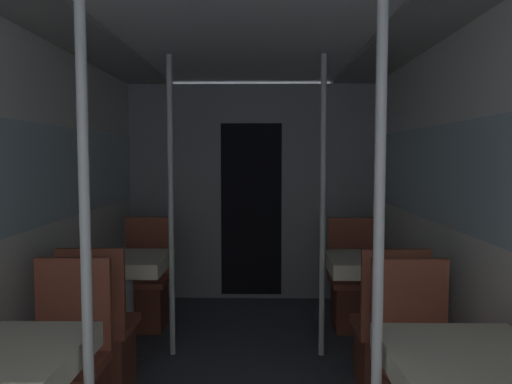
% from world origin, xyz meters
% --- Properties ---
extents(wall_left, '(0.05, 6.65, 2.27)m').
position_xyz_m(wall_left, '(-1.31, 1.92, 1.17)').
color(wall_left, silver).
rests_on(wall_left, ground_plane).
extents(wall_right, '(0.05, 6.65, 2.27)m').
position_xyz_m(wall_right, '(1.31, 1.92, 1.17)').
color(wall_right, silver).
rests_on(wall_right, ground_plane).
extents(ceiling_panel, '(2.63, 6.65, 0.07)m').
position_xyz_m(ceiling_panel, '(0.00, 1.92, 2.31)').
color(ceiling_panel, silver).
rests_on(ceiling_panel, wall_left).
extents(bulkhead_far, '(2.58, 0.09, 2.27)m').
position_xyz_m(bulkhead_far, '(0.00, 4.21, 1.13)').
color(bulkhead_far, gray).
rests_on(bulkhead_far, ground_plane).
extents(dining_table_left_0, '(0.62, 0.62, 0.76)m').
position_xyz_m(dining_table_left_0, '(-0.92, 0.85, 0.64)').
color(dining_table_left_0, '#4C4C51').
rests_on(dining_table_left_0, ground_plane).
extents(support_pole_left_0, '(0.04, 0.04, 2.27)m').
position_xyz_m(support_pole_left_0, '(-0.57, 0.85, 1.14)').
color(support_pole_left_0, silver).
rests_on(support_pole_left_0, ground_plane).
extents(dining_table_left_1, '(0.62, 0.62, 0.76)m').
position_xyz_m(dining_table_left_1, '(-0.92, 2.66, 0.64)').
color(dining_table_left_1, '#4C4C51').
rests_on(dining_table_left_1, ground_plane).
extents(chair_left_near_1, '(0.42, 0.42, 0.96)m').
position_xyz_m(chair_left_near_1, '(-0.92, 2.05, 0.29)').
color(chair_left_near_1, brown).
rests_on(chair_left_near_1, ground_plane).
extents(chair_left_far_1, '(0.42, 0.42, 0.96)m').
position_xyz_m(chair_left_far_1, '(-0.92, 3.26, 0.29)').
color(chair_left_far_1, brown).
rests_on(chair_left_far_1, ground_plane).
extents(support_pole_left_1, '(0.04, 0.04, 2.27)m').
position_xyz_m(support_pole_left_1, '(-0.57, 2.66, 1.14)').
color(support_pole_left_1, silver).
rests_on(support_pole_left_1, ground_plane).
extents(dining_table_right_0, '(0.62, 0.62, 0.76)m').
position_xyz_m(dining_table_right_0, '(0.92, 0.85, 0.64)').
color(dining_table_right_0, '#4C4C51').
rests_on(dining_table_right_0, ground_plane).
extents(support_pole_right_0, '(0.04, 0.04, 2.27)m').
position_xyz_m(support_pole_right_0, '(0.57, 0.85, 1.14)').
color(support_pole_right_0, silver).
rests_on(support_pole_right_0, ground_plane).
extents(dining_table_right_1, '(0.62, 0.62, 0.76)m').
position_xyz_m(dining_table_right_1, '(0.92, 2.66, 0.64)').
color(dining_table_right_1, '#4C4C51').
rests_on(dining_table_right_1, ground_plane).
extents(chair_right_near_1, '(0.42, 0.42, 0.96)m').
position_xyz_m(chair_right_near_1, '(0.92, 2.05, 0.29)').
color(chair_right_near_1, brown).
rests_on(chair_right_near_1, ground_plane).
extents(chair_right_far_1, '(0.42, 0.42, 0.96)m').
position_xyz_m(chair_right_far_1, '(0.92, 3.26, 0.29)').
color(chair_right_far_1, brown).
rests_on(chair_right_far_1, ground_plane).
extents(support_pole_right_1, '(0.04, 0.04, 2.27)m').
position_xyz_m(support_pole_right_1, '(0.57, 2.66, 1.14)').
color(support_pole_right_1, silver).
rests_on(support_pole_right_1, ground_plane).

